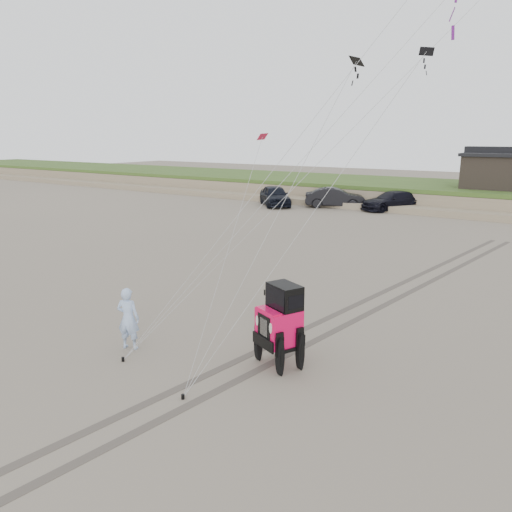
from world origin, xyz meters
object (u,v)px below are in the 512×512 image
(truck_b, at_px, (335,198))
(jeep, at_px, (279,334))
(cabin, at_px, (505,170))
(truck_a, at_px, (275,196))
(truck_c, at_px, (392,201))
(man, at_px, (128,318))

(truck_b, relative_size, jeep, 1.05)
(jeep, bearing_deg, truck_b, 136.90)
(cabin, xyz_separation_m, jeep, (-0.25, -35.03, -2.35))
(truck_a, xyz_separation_m, truck_c, (9.42, 2.96, -0.10))
(jeep, bearing_deg, cabin, 114.04)
(jeep, distance_m, man, 4.38)
(cabin, distance_m, truck_b, 13.92)
(truck_a, distance_m, jeep, 31.02)
(truck_a, xyz_separation_m, jeep, (16.46, -26.29, 0.01))
(truck_b, height_order, man, man)
(man, bearing_deg, jeep, 179.30)
(truck_c, relative_size, jeep, 1.12)
(truck_c, bearing_deg, cabin, 71.92)
(truck_a, height_order, man, man)
(cabin, height_order, truck_c, cabin)
(truck_c, xyz_separation_m, jeep, (7.05, -29.25, 0.11))
(cabin, distance_m, truck_c, 9.63)
(truck_c, distance_m, man, 30.88)
(truck_a, bearing_deg, man, -109.63)
(truck_c, xyz_separation_m, man, (2.93, -30.74, 0.13))
(truck_a, bearing_deg, truck_c, -26.14)
(truck_c, bearing_deg, truck_b, -134.47)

